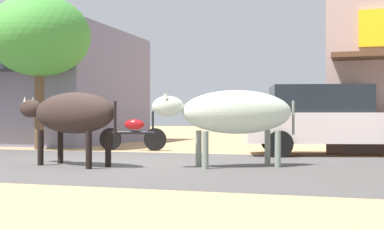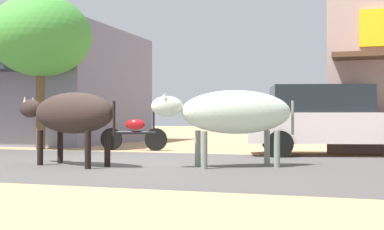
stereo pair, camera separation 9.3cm
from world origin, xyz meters
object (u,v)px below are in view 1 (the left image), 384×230
at_px(parked_hatchback_car, 328,119).
at_px(parked_motorcycle, 134,133).
at_px(roadside_tree, 39,36).
at_px(cow_near_brown, 71,114).
at_px(cow_far_dark, 235,113).

bearing_deg(parked_hatchback_car, parked_motorcycle, 178.46).
xyz_separation_m(roadside_tree, parked_hatchback_car, (7.74, 0.21, -2.30)).
height_order(cow_near_brown, cow_far_dark, cow_far_dark).
relative_size(cow_near_brown, cow_far_dark, 1.00).
bearing_deg(cow_near_brown, parked_motorcycle, 98.66).
xyz_separation_m(parked_hatchback_car, cow_far_dark, (-1.48, -3.60, 0.14)).
height_order(parked_motorcycle, cow_far_dark, cow_far_dark).
bearing_deg(roadside_tree, cow_far_dark, -28.40).
distance_m(roadside_tree, parked_hatchback_car, 8.08).
relative_size(parked_motorcycle, cow_far_dark, 0.75).
xyz_separation_m(parked_hatchback_car, parked_motorcycle, (-5.07, 0.14, -0.37)).
height_order(parked_hatchback_car, cow_far_dark, parked_hatchback_car).
distance_m(roadside_tree, parked_motorcycle, 3.80).
relative_size(parked_hatchback_car, cow_far_dark, 1.75).
bearing_deg(parked_motorcycle, parked_hatchback_car, -1.54).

